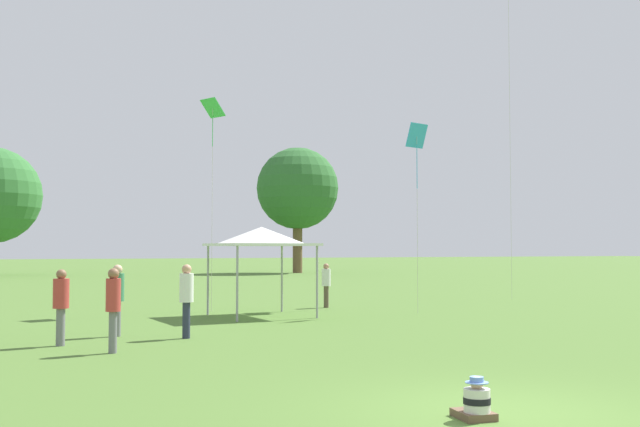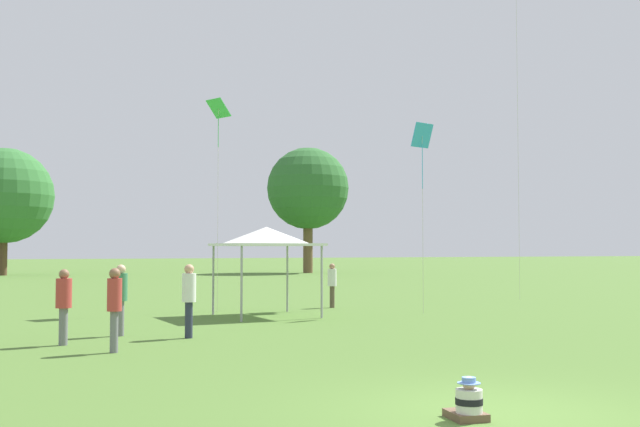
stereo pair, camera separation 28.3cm
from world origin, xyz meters
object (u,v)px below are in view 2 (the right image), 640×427
kite_0 (218,115)px  person_standing_5 (332,281)px  kite_1 (422,141)px  person_standing_1 (114,301)px  person_standing_4 (121,293)px  person_standing_2 (64,300)px  seated_toddler (468,403)px  distant_tree_0 (308,189)px  person_standing_0 (189,294)px  canopy_tent (266,237)px  distant_tree_1 (4,196)px

kite_0 → person_standing_5: bearing=-71.1°
kite_0 → kite_1: bearing=-100.3°
person_standing_1 → kite_0: (4.47, 9.21, 5.77)m
person_standing_4 → kite_1: kite_1 is taller
person_standing_1 → kite_1: bearing=-129.8°
person_standing_2 → person_standing_4: person_standing_4 is taller
seated_toddler → distant_tree_0: 57.20m
person_standing_2 → person_standing_5: 12.36m
seated_toddler → person_standing_1: person_standing_1 is taller
person_standing_0 → person_standing_5: size_ratio=1.11×
person_standing_1 → person_standing_2: (-0.94, 1.66, -0.06)m
seated_toddler → person_standing_4: bearing=111.7°
seated_toddler → kite_1: 16.57m
person_standing_2 → kite_0: (5.40, 7.56, 5.82)m
person_standing_5 → person_standing_2: bearing=145.7°
seated_toddler → person_standing_1: 8.81m
person_standing_0 → person_standing_5: (6.82, 7.32, -0.11)m
person_standing_5 → kite_1: (1.89, -3.43, 4.85)m
seated_toddler → kite_0: bearing=93.1°
kite_0 → person_standing_1: bearing=172.4°
person_standing_5 → canopy_tent: (-3.31, -2.44, 1.58)m
canopy_tent → kite_1: bearing=-10.8°
seated_toddler → distant_tree_1: distant_tree_1 is taller
person_standing_2 → kite_1: 13.25m
canopy_tent → kite_1: kite_1 is taller
person_standing_0 → seated_toddler: bearing=-158.4°
canopy_tent → distant_tree_1: (-8.88, 42.10, 3.85)m
person_standing_0 → person_standing_2: person_standing_0 is taller
person_standing_1 → person_standing_2: size_ratio=1.03×
seated_toddler → kite_0: (0.93, 17.24, 6.63)m
person_standing_0 → person_standing_4: (-1.50, 1.07, -0.01)m
person_standing_1 → person_standing_5: (8.80, 9.26, -0.11)m
person_standing_0 → kite_0: size_ratio=0.24×
kite_0 → kite_1: 7.16m
person_standing_1 → person_standing_0: bearing=-113.9°
person_standing_4 → person_standing_5: size_ratio=1.10×
distant_tree_1 → person_standing_1: bearing=-86.0°
seated_toddler → person_standing_0: person_standing_0 is taller
person_standing_2 → distant_tree_1: distant_tree_1 is taller
person_standing_4 → person_standing_5: (8.32, 6.25, -0.10)m
canopy_tent → distant_tree_0: bearing=67.5°
canopy_tent → distant_tree_0: (16.09, 38.94, 4.90)m
person_standing_0 → person_standing_2: (-2.92, -0.29, -0.06)m
person_standing_4 → distant_tree_0: bearing=-97.8°
distant_tree_1 → distant_tree_0: bearing=-7.2°
person_standing_4 → kite_0: size_ratio=0.24×
person_standing_1 → person_standing_2: person_standing_1 is taller
person_standing_2 → distant_tree_0: 49.94m
person_standing_5 → distant_tree_0: 39.22m
seated_toddler → person_standing_0: bearing=105.0°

